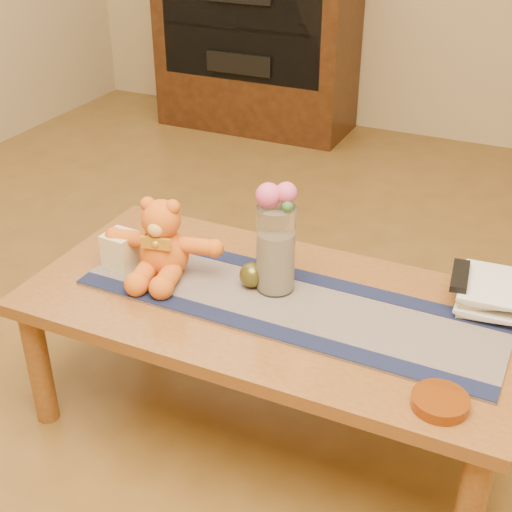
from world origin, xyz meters
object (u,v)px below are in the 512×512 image
at_px(tv_remote, 460,276).
at_px(amber_dish, 440,402).
at_px(glass_vase, 276,249).
at_px(teddy_bear, 163,238).
at_px(bronze_ball, 252,275).
at_px(book_bottom, 456,296).
at_px(pillar_candle, 121,249).

height_order(tv_remote, amber_dish, tv_remote).
bearing_deg(tv_remote, glass_vase, -167.99).
bearing_deg(amber_dish, teddy_bear, 164.82).
relative_size(glass_vase, amber_dish, 1.96).
height_order(glass_vase, tv_remote, glass_vase).
height_order(teddy_bear, glass_vase, glass_vase).
relative_size(bronze_ball, book_bottom, 0.34).
distance_m(bronze_ball, book_bottom, 0.58).
distance_m(teddy_bear, tv_remote, 0.85).
relative_size(teddy_bear, glass_vase, 1.30).
bearing_deg(glass_vase, book_bottom, 19.57).
bearing_deg(tv_remote, amber_dish, -90.01).
height_order(bronze_ball, book_bottom, bronze_ball).
xyz_separation_m(tv_remote, amber_dish, (0.05, -0.45, -0.07)).
relative_size(teddy_bear, book_bottom, 1.52).
height_order(glass_vase, book_bottom, glass_vase).
bearing_deg(pillar_candle, tv_remote, 13.95).
relative_size(bronze_ball, amber_dish, 0.56).
relative_size(teddy_bear, pillar_candle, 3.17).
bearing_deg(amber_dish, book_bottom, 96.46).
relative_size(pillar_candle, book_bottom, 0.48).
xyz_separation_m(bronze_ball, book_bottom, (0.55, 0.19, -0.03)).
distance_m(teddy_bear, amber_dish, 0.91).
relative_size(pillar_candle, tv_remote, 0.67).
xyz_separation_m(teddy_bear, pillar_candle, (-0.14, -0.02, -0.06)).
bearing_deg(amber_dish, glass_vase, 151.48).
bearing_deg(teddy_bear, bronze_ball, -3.42).
xyz_separation_m(pillar_candle, bronze_ball, (0.41, 0.06, -0.02)).
bearing_deg(glass_vase, pillar_candle, -170.87).
distance_m(pillar_candle, tv_remote, 0.99).
xyz_separation_m(book_bottom, tv_remote, (0.00, -0.01, 0.07)).
xyz_separation_m(pillar_candle, tv_remote, (0.96, 0.24, 0.02)).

